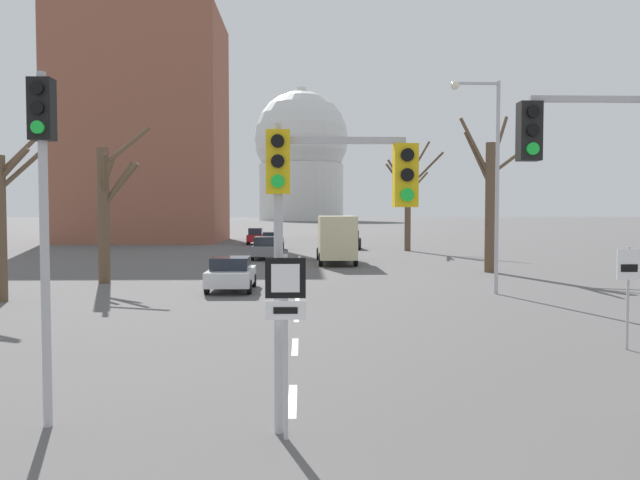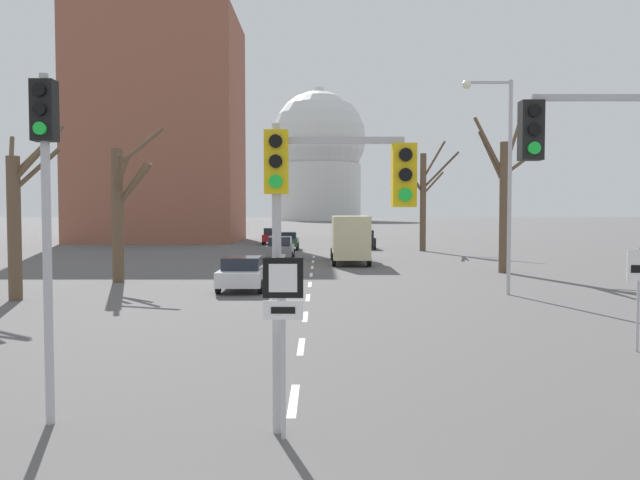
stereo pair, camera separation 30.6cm
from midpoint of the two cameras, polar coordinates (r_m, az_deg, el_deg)
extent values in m
cube|color=silver|center=(11.64, -3.31, -14.43)|extent=(0.16, 2.00, 0.01)
cube|color=silver|center=(16.00, -2.85, -9.71)|extent=(0.16, 2.00, 0.01)
cube|color=silver|center=(20.42, -2.59, -7.02)|extent=(0.16, 2.00, 0.01)
cube|color=silver|center=(24.86, -2.43, -5.29)|extent=(0.16, 2.00, 0.01)
cube|color=silver|center=(29.33, -2.31, -4.08)|extent=(0.16, 2.00, 0.01)
cube|color=silver|center=(33.80, -2.23, -3.19)|extent=(0.16, 2.00, 0.01)
cube|color=silver|center=(38.28, -2.17, -2.52)|extent=(0.16, 2.00, 0.01)
cube|color=silver|center=(42.77, -2.12, -1.98)|extent=(0.16, 2.00, 0.01)
cube|color=silver|center=(47.25, -2.07, -1.54)|extent=(0.16, 2.00, 0.01)
cylinder|color=#B2B2B7|center=(9.56, -4.74, -3.65)|extent=(0.14, 0.14, 4.74)
cube|color=yellow|center=(9.53, -4.78, 7.11)|extent=(0.36, 0.28, 0.96)
cylinder|color=black|center=(9.39, -4.84, 9.00)|extent=(0.20, 0.06, 0.20)
cylinder|color=black|center=(9.37, -4.83, 7.19)|extent=(0.20, 0.06, 0.20)
cylinder|color=green|center=(9.35, -4.83, 5.37)|extent=(0.20, 0.06, 0.20)
cube|color=#B2B2B7|center=(9.56, 1.10, 9.09)|extent=(1.94, 0.10, 0.10)
cube|color=yellow|center=(9.61, 6.90, 5.87)|extent=(0.36, 0.28, 0.96)
cylinder|color=black|center=(9.47, 7.07, 7.72)|extent=(0.20, 0.06, 0.20)
cylinder|color=black|center=(9.45, 7.06, 5.93)|extent=(0.20, 0.06, 0.20)
cylinder|color=green|center=(9.43, 7.05, 4.12)|extent=(0.20, 0.06, 0.20)
cube|color=#B2B2B7|center=(11.33, 23.10, 11.76)|extent=(2.15, 0.10, 0.10)
cube|color=black|center=(10.86, 17.81, 9.43)|extent=(0.36, 0.28, 0.96)
cylinder|color=black|center=(10.74, 18.14, 11.10)|extent=(0.20, 0.06, 0.20)
cylinder|color=black|center=(10.70, 18.12, 9.53)|extent=(0.20, 0.06, 0.20)
cylinder|color=green|center=(10.67, 18.10, 7.94)|extent=(0.20, 0.06, 0.20)
cylinder|color=#B2B2B7|center=(10.75, -24.62, -0.95)|extent=(0.14, 0.14, 5.58)
cube|color=black|center=(10.85, -24.84, 10.78)|extent=(0.36, 0.28, 0.96)
cylinder|color=black|center=(10.74, -25.24, 12.47)|extent=(0.20, 0.06, 0.20)
cylinder|color=black|center=(10.69, -25.21, 10.90)|extent=(0.20, 0.06, 0.20)
cylinder|color=green|center=(10.65, -25.18, 9.32)|extent=(0.20, 0.06, 0.20)
cylinder|color=#B2B2B7|center=(9.43, -4.10, -9.78)|extent=(0.07, 0.07, 2.78)
cube|color=black|center=(9.24, -4.13, -3.49)|extent=(0.60, 0.03, 0.60)
cube|color=white|center=(9.23, -4.13, -3.50)|extent=(0.42, 0.01, 0.42)
cube|color=white|center=(9.31, -4.12, -6.43)|extent=(0.60, 0.03, 0.28)
cube|color=black|center=(9.29, -4.12, -6.45)|extent=(0.36, 0.01, 0.10)
cylinder|color=#B2B2B7|center=(17.13, 25.86, -4.82)|extent=(0.07, 0.07, 2.55)
cube|color=white|center=(17.03, 25.95, -2.00)|extent=(0.60, 0.03, 0.76)
cube|color=black|center=(17.02, 25.97, -2.33)|extent=(0.42, 0.01, 0.19)
cylinder|color=#B2B2B7|center=(26.75, 15.58, 4.57)|extent=(0.16, 0.16, 8.76)
cube|color=#B2B2B7|center=(27.00, 13.81, 13.73)|extent=(1.80, 0.10, 0.10)
sphere|color=#F2EAC6|center=(26.76, 11.90, 13.67)|extent=(0.36, 0.36, 0.36)
cube|color=maroon|center=(65.49, -6.03, 0.20)|extent=(1.61, 3.96, 0.71)
cube|color=#1E232D|center=(65.27, -6.05, 0.80)|extent=(1.37, 1.90, 0.68)
cylinder|color=black|center=(66.79, -6.60, -0.07)|extent=(0.18, 0.67, 0.67)
cylinder|color=black|center=(66.68, -5.30, -0.06)|extent=(0.18, 0.67, 0.67)
cylinder|color=black|center=(64.35, -6.78, -0.17)|extent=(0.18, 0.67, 0.67)
cylinder|color=black|center=(64.23, -5.44, -0.17)|extent=(0.18, 0.67, 0.67)
cube|color=silver|center=(27.32, -8.42, -3.30)|extent=(1.86, 3.94, 0.64)
cube|color=#1E232D|center=(27.07, -8.48, -2.11)|extent=(1.58, 1.89, 0.53)
cylinder|color=black|center=(28.67, -9.88, -3.67)|extent=(0.18, 0.60, 0.60)
cylinder|color=black|center=(28.47, -6.37, -3.69)|extent=(0.18, 0.60, 0.60)
cylinder|color=black|center=(26.27, -10.64, -4.25)|extent=(0.18, 0.60, 0.60)
cylinder|color=black|center=(26.05, -6.81, -4.28)|extent=(0.18, 0.60, 0.60)
cube|color=#2D4C33|center=(56.10, -4.51, -0.18)|extent=(1.89, 3.84, 0.72)
cube|color=#1E232D|center=(55.88, -4.53, 0.45)|extent=(1.61, 1.84, 0.53)
cylinder|color=black|center=(57.36, -5.35, -0.48)|extent=(0.18, 0.69, 0.69)
cylinder|color=black|center=(57.27, -3.56, -0.48)|extent=(0.18, 0.69, 0.69)
cylinder|color=black|center=(54.99, -5.51, -0.62)|extent=(0.18, 0.69, 0.69)
cylinder|color=black|center=(54.90, -3.64, -0.62)|extent=(0.18, 0.69, 0.69)
cube|color=slate|center=(45.12, -5.14, -0.92)|extent=(1.86, 4.54, 0.69)
cube|color=#1E232D|center=(44.86, -5.16, -0.10)|extent=(1.58, 2.18, 0.63)
cylinder|color=black|center=(46.60, -6.11, -1.23)|extent=(0.18, 0.63, 0.63)
cylinder|color=black|center=(46.50, -3.95, -1.23)|extent=(0.18, 0.63, 0.63)
cylinder|color=black|center=(43.80, -6.40, -1.48)|extent=(0.18, 0.63, 0.63)
cylinder|color=black|center=(43.70, -4.10, -1.48)|extent=(0.18, 0.63, 0.63)
cube|color=navy|center=(78.86, 0.63, 0.61)|extent=(1.76, 4.26, 0.74)
cube|color=#1E232D|center=(78.63, 0.63, 1.10)|extent=(1.49, 2.04, 0.63)
cylinder|color=black|center=(80.17, 0.00, 0.38)|extent=(0.18, 0.64, 0.64)
cylinder|color=black|center=(80.23, 1.18, 0.38)|extent=(0.18, 0.64, 0.64)
cylinder|color=black|center=(77.53, 0.05, 0.31)|extent=(0.18, 0.64, 0.64)
cylinder|color=black|center=(77.60, 1.28, 0.31)|extent=(0.18, 0.64, 0.64)
cube|color=black|center=(57.71, 2.63, -0.11)|extent=(1.61, 4.50, 0.73)
cube|color=#1E232D|center=(57.45, 2.65, 0.58)|extent=(1.37, 2.16, 0.68)
cylinder|color=black|center=(59.06, 1.79, -0.40)|extent=(0.18, 0.66, 0.66)
cylinder|color=black|center=(59.17, 3.25, -0.40)|extent=(0.18, 0.66, 0.66)
cylinder|color=black|center=(56.28, 1.97, -0.55)|extent=(0.18, 0.66, 0.66)
cylinder|color=black|center=(56.40, 3.50, -0.55)|extent=(0.18, 0.66, 0.66)
cube|color=#333842|center=(43.95, 1.08, 0.09)|extent=(2.20, 2.00, 2.10)
cube|color=beige|center=(40.35, 1.33, 0.29)|extent=(2.30, 5.20, 2.70)
cylinder|color=black|center=(43.97, -0.35, -1.28)|extent=(0.24, 0.88, 0.88)
cylinder|color=black|center=(44.08, 2.51, -1.28)|extent=(0.24, 0.88, 0.88)
cylinder|color=black|center=(38.96, -0.18, -1.78)|extent=(0.24, 0.88, 0.88)
cylinder|color=black|center=(39.08, 3.05, -1.77)|extent=(0.24, 0.88, 0.88)
cylinder|color=brown|center=(27.11, -25.66, 7.55)|extent=(1.34, 1.87, 2.18)
cylinder|color=brown|center=(26.48, -25.88, 5.86)|extent=(1.69, 0.75, 1.78)
cylinder|color=brown|center=(26.21, -26.55, 6.15)|extent=(1.37, 0.43, 1.33)
cylinder|color=brown|center=(54.91, 7.87, 3.42)|extent=(0.53, 0.53, 8.46)
cylinder|color=brown|center=(54.01, 6.86, 5.65)|extent=(2.21, 1.93, 2.41)
cylinder|color=brown|center=(54.09, 9.50, 6.34)|extent=(2.53, 2.75, 2.91)
cylinder|color=brown|center=(54.82, 6.98, 5.76)|extent=(1.91, 0.26, 3.04)
cylinder|color=brown|center=(55.69, 8.80, 5.18)|extent=(2.05, 1.42, 2.07)
cylinder|color=brown|center=(55.01, 8.85, 7.21)|extent=(1.93, 0.67, 3.30)
cylinder|color=brown|center=(31.59, -19.44, 2.11)|extent=(0.56, 0.56, 6.45)
cylinder|color=brown|center=(31.93, -18.24, 4.95)|extent=(1.27, 1.22, 2.19)
cylinder|color=brown|center=(32.21, -19.00, 5.91)|extent=(0.37, 1.39, 1.86)
cylinder|color=brown|center=(30.67, -19.33, 5.71)|extent=(0.83, 1.96, 1.92)
cylinder|color=brown|center=(31.23, -18.04, 4.81)|extent=(1.89, 0.50, 2.14)
cylinder|color=brown|center=(32.21, -17.49, 8.22)|extent=(1.90, 1.84, 2.13)
cylinder|color=brown|center=(36.32, 15.05, 2.87)|extent=(0.56, 0.56, 7.29)
cylinder|color=brown|center=(36.67, 13.98, 7.21)|extent=(1.40, 1.04, 3.23)
cylinder|color=brown|center=(36.67, 13.79, 8.22)|extent=(1.69, 1.00, 3.50)
cylinder|color=brown|center=(37.00, 16.34, 6.72)|extent=(1.96, 0.92, 1.41)
cylinder|color=brown|center=(37.22, 15.80, 8.60)|extent=(1.41, 1.28, 3.12)
cylinder|color=silver|center=(247.75, -1.76, 4.37)|extent=(33.30, 33.30, 22.20)
sphere|color=silver|center=(249.32, -1.77, 9.26)|extent=(36.99, 36.99, 36.99)
cylinder|color=silver|center=(251.79, -1.78, 13.03)|extent=(4.44, 4.44, 6.47)
cube|color=#935642|center=(75.19, -15.98, 9.66)|extent=(18.00, 14.00, 25.59)
camera|label=1|loc=(0.15, -90.81, -0.04)|focal=35.00mm
camera|label=2|loc=(0.15, 89.19, 0.04)|focal=35.00mm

